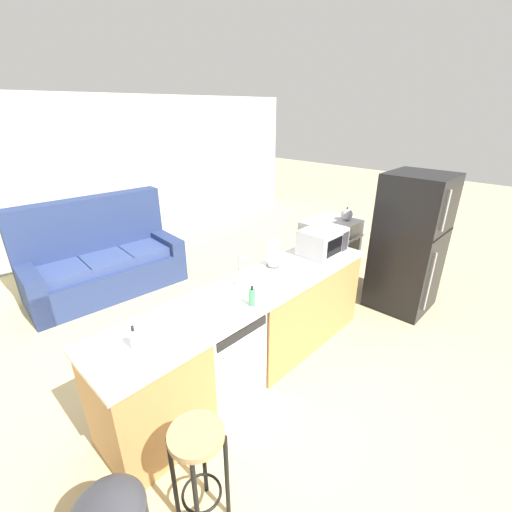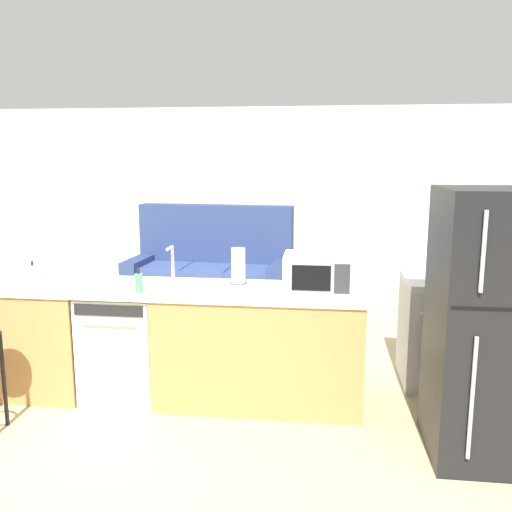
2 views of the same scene
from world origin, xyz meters
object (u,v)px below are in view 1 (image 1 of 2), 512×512
(stove_range, at_px, (329,250))
(soap_bottle, at_px, (252,297))
(bar_stool, at_px, (198,458))
(refrigerator, at_px, (409,244))
(kettle, at_px, (347,214))
(dishwasher, at_px, (220,353))
(dish_soap_bottle, at_px, (134,339))
(microwave, at_px, (323,241))
(paper_towel_roll, at_px, (273,254))
(couch, at_px, (102,262))

(stove_range, distance_m, soap_bottle, 2.56)
(bar_stool, bearing_deg, refrigerator, 2.84)
(soap_bottle, relative_size, kettle, 0.86)
(dishwasher, relative_size, refrigerator, 0.49)
(soap_bottle, xyz_separation_m, kettle, (2.56, 0.62, 0.01))
(stove_range, xyz_separation_m, bar_stool, (-3.37, -1.27, 0.08))
(refrigerator, distance_m, dish_soap_bottle, 3.37)
(dishwasher, relative_size, microwave, 1.68)
(stove_range, xyz_separation_m, kettle, (0.17, -0.13, 0.53))
(stove_range, xyz_separation_m, paper_towel_roll, (-1.71, -0.38, 0.59))
(microwave, bearing_deg, kettle, 18.59)
(soap_bottle, bearing_deg, dish_soap_bottle, 168.78)
(bar_stool, bearing_deg, microwave, 17.42)
(refrigerator, distance_m, kettle, 1.00)
(refrigerator, relative_size, bar_stool, 2.30)
(stove_range, bearing_deg, bar_stool, -159.44)
(stove_range, height_order, dish_soap_bottle, dish_soap_bottle)
(stove_range, relative_size, bar_stool, 1.22)
(stove_range, relative_size, dish_soap_bottle, 5.11)
(refrigerator, relative_size, soap_bottle, 9.67)
(kettle, xyz_separation_m, bar_stool, (-3.54, -1.14, -0.45))
(paper_towel_roll, bearing_deg, refrigerator, -22.74)
(dish_soap_bottle, height_order, couch, couch)
(dishwasher, relative_size, paper_towel_roll, 2.98)
(microwave, bearing_deg, refrigerator, -26.66)
(kettle, bearing_deg, bar_stool, -162.16)
(couch, bearing_deg, refrigerator, -52.65)
(stove_range, bearing_deg, dish_soap_bottle, -170.41)
(microwave, height_order, paper_towel_roll, paper_towel_roll)
(soap_bottle, distance_m, kettle, 2.64)
(kettle, bearing_deg, microwave, -161.41)
(microwave, height_order, bar_stool, microwave)
(microwave, relative_size, bar_stool, 0.68)
(refrigerator, xyz_separation_m, microwave, (-1.09, 0.55, 0.19))
(paper_towel_roll, distance_m, soap_bottle, 0.78)
(bar_stool, bearing_deg, dish_soap_bottle, 86.13)
(kettle, bearing_deg, paper_towel_roll, -172.32)
(dishwasher, relative_size, soap_bottle, 4.77)
(kettle, bearing_deg, stove_range, 143.32)
(paper_towel_roll, height_order, dish_soap_bottle, paper_towel_roll)
(dishwasher, distance_m, bar_stool, 1.06)
(dishwasher, height_order, stove_range, stove_range)
(microwave, relative_size, kettle, 2.44)
(soap_bottle, bearing_deg, dishwasher, 135.93)
(paper_towel_roll, bearing_deg, soap_bottle, -151.71)
(dishwasher, bearing_deg, bar_stool, -137.17)
(microwave, bearing_deg, couch, 117.06)
(dish_soap_bottle, bearing_deg, refrigerator, -9.16)
(kettle, height_order, couch, couch)
(soap_bottle, distance_m, bar_stool, 1.19)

